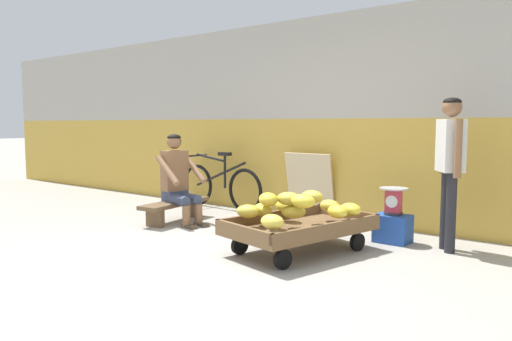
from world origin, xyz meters
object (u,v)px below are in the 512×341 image
at_px(customer_adult, 450,156).
at_px(weighing_scale, 393,201).
at_px(low_bench, 175,206).
at_px(banana_cart, 300,229).
at_px(plastic_crate, 393,229).
at_px(vendor_seated, 178,179).
at_px(bicycle_near_left, 220,185).
at_px(sign_board, 310,186).

bearing_deg(customer_adult, weighing_scale, -179.83).
bearing_deg(low_bench, banana_cart, -8.15).
distance_m(banana_cart, weighing_scale, 1.14).
bearing_deg(plastic_crate, vendor_seated, -165.22).
bearing_deg(plastic_crate, bicycle_near_left, 171.73).
relative_size(low_bench, customer_adult, 0.74).
bearing_deg(bicycle_near_left, vendor_seated, -75.76).
height_order(low_bench, vendor_seated, vendor_seated).
bearing_deg(vendor_seated, bicycle_near_left, 104.24).
bearing_deg(sign_board, vendor_seated, -133.57).
xyz_separation_m(low_bench, customer_adult, (3.26, 0.67, 0.75)).
relative_size(vendor_seated, bicycle_near_left, 0.69).
xyz_separation_m(vendor_seated, sign_board, (1.20, 1.26, -0.13)).
bearing_deg(bicycle_near_left, low_bench, -79.90).
height_order(low_bench, bicycle_near_left, bicycle_near_left).
distance_m(vendor_seated, weighing_scale, 2.69).
bearing_deg(low_bench, bicycle_near_left, 100.10).
xyz_separation_m(plastic_crate, sign_board, (-1.40, 0.57, 0.29)).
height_order(plastic_crate, weighing_scale, weighing_scale).
xyz_separation_m(banana_cart, low_bench, (-2.12, 0.30, -0.04)).
bearing_deg(customer_adult, sign_board, 163.87).
height_order(banana_cart, low_bench, banana_cart).
relative_size(vendor_seated, customer_adult, 0.75).
bearing_deg(customer_adult, low_bench, -168.37).
relative_size(banana_cart, weighing_scale, 5.31).
relative_size(sign_board, customer_adult, 0.58).
height_order(low_bench, sign_board, sign_board).
relative_size(weighing_scale, sign_board, 0.34).
bearing_deg(sign_board, banana_cart, -61.44).
height_order(low_bench, customer_adult, customer_adult).
relative_size(banana_cart, low_bench, 1.41).
relative_size(banana_cart, vendor_seated, 1.40).
relative_size(plastic_crate, customer_adult, 0.24).
height_order(banana_cart, customer_adult, customer_adult).
bearing_deg(customer_adult, vendor_seated, -167.78).
height_order(vendor_seated, sign_board, vendor_seated).
relative_size(vendor_seated, weighing_scale, 3.80).
bearing_deg(low_bench, customer_adult, 11.63).
bearing_deg(vendor_seated, banana_cart, -8.04).
xyz_separation_m(banana_cart, bicycle_near_left, (-2.32, 1.39, 0.11)).
height_order(sign_board, customer_adult, customer_adult).
bearing_deg(banana_cart, weighing_scale, 59.99).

